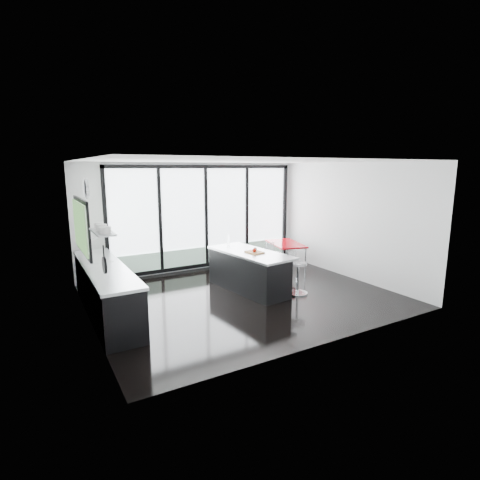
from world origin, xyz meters
TOP-DOWN VIEW (x-y plane):
  - floor at (0.00, 0.00)m, footprint 6.00×5.00m
  - ceiling at (0.00, 0.00)m, footprint 6.00×5.00m
  - wall_back at (0.27, 2.47)m, footprint 6.00×0.09m
  - wall_front at (0.00, -2.50)m, footprint 6.00×0.00m
  - wall_left at (-2.97, 0.27)m, footprint 0.26×5.00m
  - wall_right at (3.00, 0.00)m, footprint 0.00×5.00m
  - counter_cabinets at (-2.67, 0.40)m, footprint 0.69×3.24m
  - island at (0.31, 0.31)m, footprint 1.16×2.21m
  - bar_stool_near at (1.10, -0.44)m, footprint 0.58×0.58m
  - bar_stool_far at (1.13, 0.47)m, footprint 0.56×0.56m
  - red_table at (2.16, 1.42)m, footprint 1.03×1.42m

SIDE VIEW (x-z plane):
  - floor at x=0.00m, z-range 0.00..0.00m
  - red_table at x=2.16m, z-range 0.00..0.69m
  - bar_stool_near at x=1.10m, z-range 0.00..0.70m
  - bar_stool_far at x=1.13m, z-range 0.00..0.72m
  - island at x=0.31m, z-range -0.12..1.00m
  - counter_cabinets at x=-2.67m, z-range -0.22..1.14m
  - wall_back at x=0.27m, z-range -0.13..2.67m
  - wall_front at x=0.00m, z-range 0.00..2.80m
  - wall_right at x=3.00m, z-range 0.00..2.80m
  - wall_left at x=-2.97m, z-range 0.16..2.96m
  - ceiling at x=0.00m, z-range 2.80..2.80m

